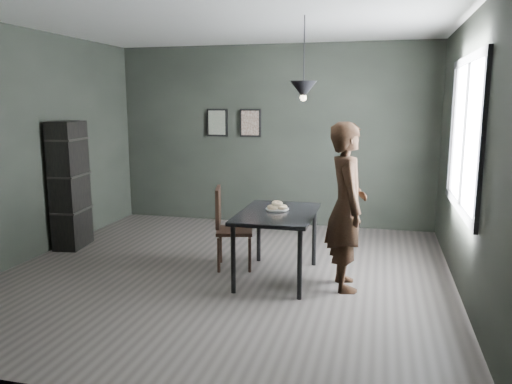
% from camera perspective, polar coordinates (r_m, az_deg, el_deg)
% --- Properties ---
extents(ground, '(5.00, 5.00, 0.00)m').
position_cam_1_polar(ground, '(5.77, -3.54, -9.25)').
color(ground, '#322E2B').
rests_on(ground, ground).
extents(back_wall, '(5.00, 0.10, 2.80)m').
position_cam_1_polar(back_wall, '(7.88, 1.89, 6.42)').
color(back_wall, black).
rests_on(back_wall, ground).
extents(ceiling, '(5.00, 5.00, 0.02)m').
position_cam_1_polar(ceiling, '(5.51, -3.88, 19.36)').
color(ceiling, silver).
rests_on(ceiling, ground).
extents(window_assembly, '(0.04, 1.96, 1.56)m').
position_cam_1_polar(window_assembly, '(5.45, 22.74, 6.04)').
color(window_assembly, white).
rests_on(window_assembly, ground).
extents(cafe_table, '(0.80, 1.20, 0.75)m').
position_cam_1_polar(cafe_table, '(5.44, 2.43, -3.10)').
color(cafe_table, black).
rests_on(cafe_table, ground).
extents(white_plate, '(0.23, 0.23, 0.01)m').
position_cam_1_polar(white_plate, '(5.50, 2.44, -2.03)').
color(white_plate, silver).
rests_on(white_plate, cafe_table).
extents(donut_pile, '(0.22, 0.18, 0.09)m').
position_cam_1_polar(donut_pile, '(5.49, 2.45, -1.60)').
color(donut_pile, beige).
rests_on(donut_pile, white_plate).
extents(woman, '(0.56, 0.72, 1.73)m').
position_cam_1_polar(woman, '(5.21, 10.31, -1.65)').
color(woman, black).
rests_on(woman, ground).
extents(wood_chair, '(0.51, 0.51, 0.96)m').
position_cam_1_polar(wood_chair, '(5.82, -3.32, -3.49)').
color(wood_chair, black).
rests_on(wood_chair, ground).
extents(shelf_unit, '(0.39, 0.60, 1.68)m').
position_cam_1_polar(shelf_unit, '(7.05, -20.50, 0.76)').
color(shelf_unit, black).
rests_on(shelf_unit, ground).
extents(pendant_lamp, '(0.28, 0.28, 0.86)m').
position_cam_1_polar(pendant_lamp, '(5.34, 5.45, 11.55)').
color(pendant_lamp, black).
rests_on(pendant_lamp, ground).
extents(framed_print_left, '(0.34, 0.04, 0.44)m').
position_cam_1_polar(framed_print_left, '(8.07, -4.46, 7.91)').
color(framed_print_left, black).
rests_on(framed_print_left, ground).
extents(framed_print_right, '(0.34, 0.04, 0.44)m').
position_cam_1_polar(framed_print_right, '(7.92, -0.65, 7.90)').
color(framed_print_right, black).
rests_on(framed_print_right, ground).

